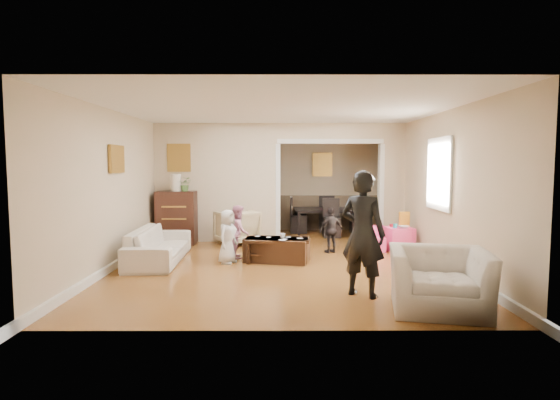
{
  "coord_description": "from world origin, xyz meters",
  "views": [
    {
      "loc": [
        -0.02,
        -7.92,
        1.73
      ],
      "look_at": [
        0.0,
        0.2,
        1.05
      ],
      "focal_mm": 28.21,
      "sensor_mm": 36.0,
      "label": 1
    }
  ],
  "objects_px": {
    "child_kneel_a": "(228,237)",
    "armchair_back": "(237,227)",
    "dresser": "(177,218)",
    "sofa": "(159,245)",
    "coffee_cup": "(283,236)",
    "coffee_table": "(277,250)",
    "child_toddler": "(331,230)",
    "armchair_front": "(439,280)",
    "cyan_cup": "(395,226)",
    "adult_person": "(363,234)",
    "child_kneel_b": "(239,232)",
    "play_table": "(399,239)",
    "table_lamp": "(176,183)",
    "dining_table": "(329,221)"
  },
  "relations": [
    {
      "from": "coffee_table",
      "to": "adult_person",
      "type": "height_order",
      "value": "adult_person"
    },
    {
      "from": "play_table",
      "to": "adult_person",
      "type": "xyz_separation_m",
      "value": [
        -1.31,
        -3.0,
        0.59
      ]
    },
    {
      "from": "sofa",
      "to": "child_kneel_a",
      "type": "bearing_deg",
      "value": -98.65
    },
    {
      "from": "sofa",
      "to": "coffee_cup",
      "type": "bearing_deg",
      "value": -93.12
    },
    {
      "from": "dresser",
      "to": "coffee_table",
      "type": "distance_m",
      "value": 2.77
    },
    {
      "from": "dresser",
      "to": "coffee_table",
      "type": "bearing_deg",
      "value": -38.31
    },
    {
      "from": "table_lamp",
      "to": "child_kneel_b",
      "type": "distance_m",
      "value": 2.19
    },
    {
      "from": "cyan_cup",
      "to": "dresser",
      "type": "bearing_deg",
      "value": 169.96
    },
    {
      "from": "coffee_table",
      "to": "dining_table",
      "type": "bearing_deg",
      "value": 68.29
    },
    {
      "from": "armchair_back",
      "to": "armchair_front",
      "type": "height_order",
      "value": "armchair_back"
    },
    {
      "from": "armchair_front",
      "to": "adult_person",
      "type": "bearing_deg",
      "value": 156.77
    },
    {
      "from": "sofa",
      "to": "dresser",
      "type": "bearing_deg",
      "value": 0.76
    },
    {
      "from": "sofa",
      "to": "child_kneel_a",
      "type": "height_order",
      "value": "child_kneel_a"
    },
    {
      "from": "play_table",
      "to": "armchair_front",
      "type": "bearing_deg",
      "value": -98.13
    },
    {
      "from": "child_toddler",
      "to": "armchair_front",
      "type": "bearing_deg",
      "value": 77.83
    },
    {
      "from": "play_table",
      "to": "child_kneel_a",
      "type": "height_order",
      "value": "child_kneel_a"
    },
    {
      "from": "child_toddler",
      "to": "sofa",
      "type": "bearing_deg",
      "value": -13.14
    },
    {
      "from": "coffee_table",
      "to": "adult_person",
      "type": "bearing_deg",
      "value": -61.21
    },
    {
      "from": "cyan_cup",
      "to": "child_kneel_b",
      "type": "bearing_deg",
      "value": -168.59
    },
    {
      "from": "armchair_front",
      "to": "cyan_cup",
      "type": "relative_size",
      "value": 13.85
    },
    {
      "from": "armchair_front",
      "to": "coffee_cup",
      "type": "distance_m",
      "value": 3.13
    },
    {
      "from": "coffee_cup",
      "to": "coffee_table",
      "type": "bearing_deg",
      "value": 153.43
    },
    {
      "from": "armchair_back",
      "to": "child_kneel_b",
      "type": "xyz_separation_m",
      "value": [
        0.16,
        -1.36,
        0.12
      ]
    },
    {
      "from": "armchair_back",
      "to": "adult_person",
      "type": "relative_size",
      "value": 0.49
    },
    {
      "from": "table_lamp",
      "to": "child_kneel_a",
      "type": "bearing_deg",
      "value": -54.81
    },
    {
      "from": "coffee_table",
      "to": "child_toddler",
      "type": "xyz_separation_m",
      "value": [
        1.05,
        0.75,
        0.23
      ]
    },
    {
      "from": "sofa",
      "to": "child_toddler",
      "type": "xyz_separation_m",
      "value": [
        3.13,
        0.76,
        0.15
      ]
    },
    {
      "from": "armchair_front",
      "to": "armchair_back",
      "type": "bearing_deg",
      "value": 134.58
    },
    {
      "from": "dresser",
      "to": "child_toddler",
      "type": "bearing_deg",
      "value": -16.58
    },
    {
      "from": "child_kneel_b",
      "to": "table_lamp",
      "type": "bearing_deg",
      "value": 39.32
    },
    {
      "from": "dresser",
      "to": "child_kneel_b",
      "type": "relative_size",
      "value": 1.17
    },
    {
      "from": "adult_person",
      "to": "dresser",
      "type": "bearing_deg",
      "value": -14.31
    },
    {
      "from": "sofa",
      "to": "coffee_table",
      "type": "bearing_deg",
      "value": -91.8
    },
    {
      "from": "sofa",
      "to": "table_lamp",
      "type": "xyz_separation_m",
      "value": [
        -0.08,
        1.71,
        1.02
      ]
    },
    {
      "from": "sofa",
      "to": "armchair_front",
      "type": "distance_m",
      "value": 4.76
    },
    {
      "from": "dresser",
      "to": "child_kneel_a",
      "type": "distance_m",
      "value": 2.27
    },
    {
      "from": "dining_table",
      "to": "child_toddler",
      "type": "distance_m",
      "value": 2.48
    },
    {
      "from": "sofa",
      "to": "child_kneel_b",
      "type": "relative_size",
      "value": 2.08
    },
    {
      "from": "cyan_cup",
      "to": "dining_table",
      "type": "height_order",
      "value": "dining_table"
    },
    {
      "from": "table_lamp",
      "to": "child_kneel_a",
      "type": "relative_size",
      "value": 0.39
    },
    {
      "from": "dining_table",
      "to": "child_toddler",
      "type": "height_order",
      "value": "child_toddler"
    },
    {
      "from": "dresser",
      "to": "dining_table",
      "type": "bearing_deg",
      "value": 23.69
    },
    {
      "from": "child_kneel_a",
      "to": "armchair_front",
      "type": "bearing_deg",
      "value": -108.15
    },
    {
      "from": "armchair_front",
      "to": "child_kneel_a",
      "type": "relative_size",
      "value": 1.19
    },
    {
      "from": "dresser",
      "to": "child_kneel_a",
      "type": "xyz_separation_m",
      "value": [
        1.31,
        -1.86,
        -0.1
      ]
    },
    {
      "from": "coffee_table",
      "to": "child_kneel_a",
      "type": "bearing_deg",
      "value": -169.99
    },
    {
      "from": "table_lamp",
      "to": "play_table",
      "type": "relative_size",
      "value": 0.75
    },
    {
      "from": "child_kneel_a",
      "to": "armchair_back",
      "type": "bearing_deg",
      "value": 23.49
    },
    {
      "from": "dresser",
      "to": "table_lamp",
      "type": "bearing_deg",
      "value": 0.0
    },
    {
      "from": "cyan_cup",
      "to": "dining_table",
      "type": "bearing_deg",
      "value": 114.47
    }
  ]
}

